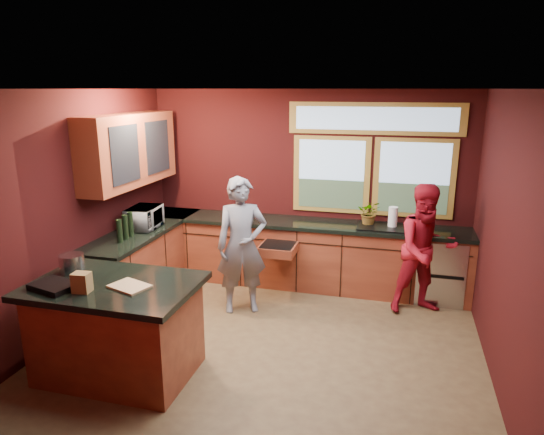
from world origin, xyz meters
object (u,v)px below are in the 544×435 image
at_px(person_red, 426,250).
at_px(island, 118,328).
at_px(stock_pot, 72,263).
at_px(person_grey, 242,246).
at_px(cutting_board, 130,286).

bearing_deg(person_red, island, -165.65).
height_order(person_red, stock_pot, person_red).
xyz_separation_m(person_grey, cutting_board, (-0.51, -1.70, 0.11)).
distance_m(person_red, stock_pot, 4.00).
xyz_separation_m(cutting_board, stock_pot, (-0.75, 0.20, 0.08)).
xyz_separation_m(island, person_red, (2.88, 2.19, 0.33)).
height_order(person_grey, stock_pot, person_grey).
xyz_separation_m(person_red, stock_pot, (-3.43, -2.04, 0.23)).
relative_size(person_grey, stock_pot, 7.06).
distance_m(island, person_red, 3.64).
bearing_deg(person_red, person_grey, 171.09).
height_order(cutting_board, stock_pot, stock_pot).
height_order(person_grey, person_red, person_grey).
distance_m(island, cutting_board, 0.52).
relative_size(person_red, cutting_board, 4.62).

